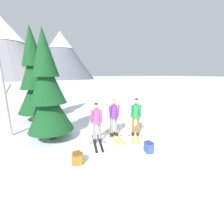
{
  "coord_description": "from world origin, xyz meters",
  "views": [
    {
      "loc": [
        -2.5,
        -5.42,
        2.66
      ],
      "look_at": [
        0.25,
        0.43,
        1.05
      ],
      "focal_mm": 24.23,
      "sensor_mm": 36.0,
      "label": 1
    }
  ],
  "objects_px": {
    "backpack_on_snow_front": "(77,158)",
    "skier_in_green": "(136,115)",
    "skier_in_pink": "(97,121)",
    "pine_tree_near": "(35,79)",
    "birch_tree_tall": "(3,89)",
    "pine_tree_mid": "(48,92)",
    "backpack_on_snow_beside": "(149,147)",
    "skier_in_purple": "(114,115)"
  },
  "relations": [
    {
      "from": "backpack_on_snow_front",
      "to": "backpack_on_snow_beside",
      "type": "bearing_deg",
      "value": -7.92
    },
    {
      "from": "skier_in_green",
      "to": "backpack_on_snow_front",
      "type": "relative_size",
      "value": 4.44
    },
    {
      "from": "skier_in_green",
      "to": "backpack_on_snow_beside",
      "type": "relative_size",
      "value": 4.44
    },
    {
      "from": "skier_in_purple",
      "to": "skier_in_green",
      "type": "xyz_separation_m",
      "value": [
        0.91,
        -0.36,
        0.01
      ]
    },
    {
      "from": "birch_tree_tall",
      "to": "backpack_on_snow_beside",
      "type": "relative_size",
      "value": 10.55
    },
    {
      "from": "skier_in_purple",
      "to": "birch_tree_tall",
      "type": "relative_size",
      "value": 0.44
    },
    {
      "from": "backpack_on_snow_front",
      "to": "skier_in_green",
      "type": "bearing_deg",
      "value": 21.97
    },
    {
      "from": "pine_tree_near",
      "to": "pine_tree_mid",
      "type": "relative_size",
      "value": 1.2
    },
    {
      "from": "backpack_on_snow_beside",
      "to": "birch_tree_tall",
      "type": "bearing_deg",
      "value": 140.4
    },
    {
      "from": "skier_in_purple",
      "to": "pine_tree_near",
      "type": "height_order",
      "value": "pine_tree_near"
    },
    {
      "from": "backpack_on_snow_front",
      "to": "birch_tree_tall",
      "type": "bearing_deg",
      "value": 122.27
    },
    {
      "from": "skier_in_green",
      "to": "pine_tree_mid",
      "type": "xyz_separation_m",
      "value": [
        -3.41,
        1.14,
        1.05
      ]
    },
    {
      "from": "pine_tree_mid",
      "to": "backpack_on_snow_beside",
      "type": "height_order",
      "value": "pine_tree_mid"
    },
    {
      "from": "pine_tree_mid",
      "to": "backpack_on_snow_front",
      "type": "distance_m",
      "value": 2.97
    },
    {
      "from": "skier_in_pink",
      "to": "backpack_on_snow_front",
      "type": "relative_size",
      "value": 4.31
    },
    {
      "from": "pine_tree_near",
      "to": "backpack_on_snow_beside",
      "type": "xyz_separation_m",
      "value": [
        3.44,
        -5.93,
        -2.21
      ]
    },
    {
      "from": "backpack_on_snow_front",
      "to": "backpack_on_snow_beside",
      "type": "distance_m",
      "value": 2.45
    },
    {
      "from": "skier_in_purple",
      "to": "birch_tree_tall",
      "type": "distance_m",
      "value": 4.74
    },
    {
      "from": "pine_tree_mid",
      "to": "backpack_on_snow_front",
      "type": "xyz_separation_m",
      "value": [
        0.55,
        -2.29,
        -1.81
      ]
    },
    {
      "from": "skier_in_pink",
      "to": "skier_in_green",
      "type": "height_order",
      "value": "skier_in_green"
    },
    {
      "from": "skier_in_purple",
      "to": "backpack_on_snow_front",
      "type": "height_order",
      "value": "skier_in_purple"
    },
    {
      "from": "skier_in_pink",
      "to": "pine_tree_mid",
      "type": "height_order",
      "value": "pine_tree_mid"
    },
    {
      "from": "skier_in_green",
      "to": "birch_tree_tall",
      "type": "height_order",
      "value": "birch_tree_tall"
    },
    {
      "from": "birch_tree_tall",
      "to": "pine_tree_mid",
      "type": "bearing_deg",
      "value": -35.93
    },
    {
      "from": "backpack_on_snow_front",
      "to": "pine_tree_near",
      "type": "bearing_deg",
      "value": 100.25
    },
    {
      "from": "skier_in_green",
      "to": "skier_in_pink",
      "type": "bearing_deg",
      "value": 178.47
    },
    {
      "from": "skier_in_pink",
      "to": "birch_tree_tall",
      "type": "height_order",
      "value": "birch_tree_tall"
    },
    {
      "from": "skier_in_green",
      "to": "backpack_on_snow_beside",
      "type": "bearing_deg",
      "value": -106.23
    },
    {
      "from": "pine_tree_near",
      "to": "skier_in_green",
      "type": "bearing_deg",
      "value": -48.87
    },
    {
      "from": "skier_in_pink",
      "to": "birch_tree_tall",
      "type": "xyz_separation_m",
      "value": [
        -3.27,
        2.29,
        1.18
      ]
    },
    {
      "from": "pine_tree_mid",
      "to": "birch_tree_tall",
      "type": "bearing_deg",
      "value": 144.07
    },
    {
      "from": "skier_in_purple",
      "to": "birch_tree_tall",
      "type": "bearing_deg",
      "value": 154.5
    },
    {
      "from": "skier_in_pink",
      "to": "backpack_on_snow_front",
      "type": "height_order",
      "value": "skier_in_pink"
    },
    {
      "from": "pine_tree_mid",
      "to": "birch_tree_tall",
      "type": "xyz_separation_m",
      "value": [
        -1.66,
        1.2,
        0.06
      ]
    },
    {
      "from": "pine_tree_near",
      "to": "birch_tree_tall",
      "type": "distance_m",
      "value": 2.43
    },
    {
      "from": "backpack_on_snow_front",
      "to": "backpack_on_snow_beside",
      "type": "height_order",
      "value": "same"
    },
    {
      "from": "skier_in_pink",
      "to": "backpack_on_snow_front",
      "type": "xyz_separation_m",
      "value": [
        -1.06,
        -1.2,
        -0.69
      ]
    },
    {
      "from": "skier_in_pink",
      "to": "pine_tree_mid",
      "type": "bearing_deg",
      "value": 145.86
    },
    {
      "from": "skier_in_green",
      "to": "pine_tree_near",
      "type": "height_order",
      "value": "pine_tree_near"
    },
    {
      "from": "pine_tree_mid",
      "to": "pine_tree_near",
      "type": "bearing_deg",
      "value": 98.01
    },
    {
      "from": "skier_in_pink",
      "to": "birch_tree_tall",
      "type": "relative_size",
      "value": 0.41
    },
    {
      "from": "skier_in_purple",
      "to": "skier_in_pink",
      "type": "bearing_deg",
      "value": -160.88
    }
  ]
}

